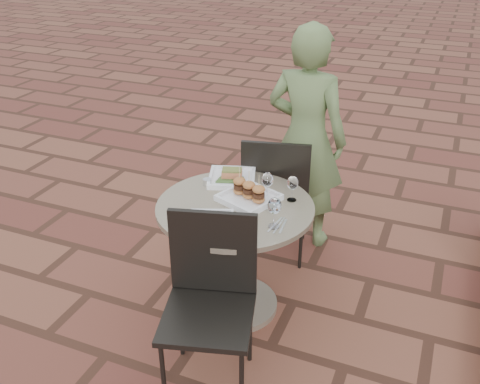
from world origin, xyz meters
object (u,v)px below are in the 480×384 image
at_px(chair_near, 210,289).
at_px(plate_salmon, 232,177).
at_px(diner, 306,139).
at_px(chair_far, 276,189).
at_px(plate_tuna, 211,222).
at_px(plate_sliders, 249,194).
at_px(cafe_table, 235,241).

height_order(chair_near, plate_salmon, chair_near).
distance_m(chair_near, plate_salmon, 0.86).
bearing_deg(plate_salmon, diner, 67.49).
bearing_deg(chair_far, diner, -117.56).
relative_size(diner, plate_tuna, 5.24).
bearing_deg(diner, plate_tuna, 87.72).
height_order(plate_sliders, plate_tuna, plate_sliders).
bearing_deg(plate_sliders, chair_near, -86.29).
relative_size(chair_near, plate_salmon, 2.62).
distance_m(chair_far, diner, 0.44).
height_order(chair_near, plate_tuna, chair_near).
distance_m(diner, plate_salmon, 0.72).
bearing_deg(diner, chair_far, 81.62).
height_order(diner, plate_salmon, diner).
bearing_deg(plate_salmon, plate_tuna, -78.88).
distance_m(plate_salmon, plate_sliders, 0.27).
bearing_deg(chair_far, plate_salmon, 46.51).
distance_m(chair_near, diner, 1.50).
height_order(cafe_table, diner, diner).
relative_size(plate_salmon, plate_tuna, 1.17).
height_order(cafe_table, plate_tuna, plate_tuna).
bearing_deg(diner, plate_sliders, 90.35).
bearing_deg(plate_salmon, chair_far, 59.57).
relative_size(diner, plate_sliders, 4.29).
bearing_deg(cafe_table, plate_salmon, 116.60).
height_order(plate_salmon, plate_sliders, plate_sliders).
bearing_deg(chair_far, plate_sliders, 77.36).
relative_size(cafe_table, diner, 0.56).
relative_size(chair_far, plate_salmon, 2.62).
bearing_deg(diner, cafe_table, 87.82).
xyz_separation_m(chair_far, plate_tuna, (-0.08, -0.83, 0.19)).
distance_m(cafe_table, chair_near, 0.54).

